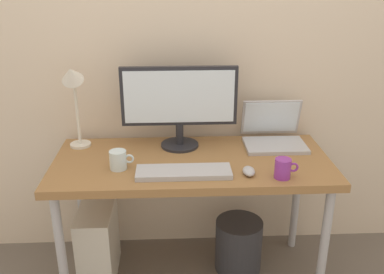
{
  "coord_description": "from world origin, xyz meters",
  "views": [
    {
      "loc": [
        -0.09,
        -1.94,
        1.61
      ],
      "look_at": [
        0.0,
        0.0,
        0.83
      ],
      "focal_mm": 40.1,
      "sensor_mm": 36.0,
      "label": 1
    }
  ],
  "objects_px": {
    "mouse": "(249,171)",
    "coffee_mug": "(283,168)",
    "desk": "(192,172)",
    "computer_tower": "(98,242)",
    "glass_cup": "(118,160)",
    "monitor": "(179,101)",
    "wastebasket": "(238,245)",
    "laptop": "(273,133)",
    "desk_lamp": "(73,88)",
    "keyboard": "(184,172)"
  },
  "relations": [
    {
      "from": "mouse",
      "to": "coffee_mug",
      "type": "height_order",
      "value": "coffee_mug"
    },
    {
      "from": "desk",
      "to": "computer_tower",
      "type": "distance_m",
      "value": 0.67
    },
    {
      "from": "desk",
      "to": "glass_cup",
      "type": "relative_size",
      "value": 11.86
    },
    {
      "from": "desk",
      "to": "coffee_mug",
      "type": "distance_m",
      "value": 0.47
    },
    {
      "from": "coffee_mug",
      "to": "computer_tower",
      "type": "distance_m",
      "value": 1.09
    },
    {
      "from": "monitor",
      "to": "mouse",
      "type": "relative_size",
      "value": 6.64
    },
    {
      "from": "glass_cup",
      "to": "computer_tower",
      "type": "relative_size",
      "value": 0.28
    },
    {
      "from": "desk",
      "to": "mouse",
      "type": "xyz_separation_m",
      "value": [
        0.25,
        -0.18,
        0.08
      ]
    },
    {
      "from": "coffee_mug",
      "to": "wastebasket",
      "type": "height_order",
      "value": "coffee_mug"
    },
    {
      "from": "monitor",
      "to": "laptop",
      "type": "height_order",
      "value": "monitor"
    },
    {
      "from": "desk_lamp",
      "to": "glass_cup",
      "type": "height_order",
      "value": "desk_lamp"
    },
    {
      "from": "laptop",
      "to": "wastebasket",
      "type": "height_order",
      "value": "laptop"
    },
    {
      "from": "coffee_mug",
      "to": "computer_tower",
      "type": "xyz_separation_m",
      "value": [
        -0.91,
        0.25,
        -0.55
      ]
    },
    {
      "from": "desk_lamp",
      "to": "wastebasket",
      "type": "bearing_deg",
      "value": -7.87
    },
    {
      "from": "desk",
      "to": "mouse",
      "type": "height_order",
      "value": "mouse"
    },
    {
      "from": "desk",
      "to": "desk_lamp",
      "type": "xyz_separation_m",
      "value": [
        -0.59,
        0.17,
        0.4
      ]
    },
    {
      "from": "desk_lamp",
      "to": "coffee_mug",
      "type": "xyz_separation_m",
      "value": [
        0.99,
        -0.39,
        -0.28
      ]
    },
    {
      "from": "desk",
      "to": "monitor",
      "type": "height_order",
      "value": "monitor"
    },
    {
      "from": "laptop",
      "to": "computer_tower",
      "type": "xyz_separation_m",
      "value": [
        -0.96,
        -0.16,
        -0.56
      ]
    },
    {
      "from": "laptop",
      "to": "computer_tower",
      "type": "distance_m",
      "value": 1.12
    },
    {
      "from": "desk",
      "to": "glass_cup",
      "type": "height_order",
      "value": "glass_cup"
    },
    {
      "from": "desk_lamp",
      "to": "wastebasket",
      "type": "xyz_separation_m",
      "value": [
        0.85,
        -0.12,
        -0.89
      ]
    },
    {
      "from": "desk",
      "to": "monitor",
      "type": "bearing_deg",
      "value": 108.48
    },
    {
      "from": "desk",
      "to": "laptop",
      "type": "xyz_separation_m",
      "value": [
        0.45,
        0.19,
        0.12
      ]
    },
    {
      "from": "keyboard",
      "to": "coffee_mug",
      "type": "height_order",
      "value": "coffee_mug"
    },
    {
      "from": "wastebasket",
      "to": "glass_cup",
      "type": "bearing_deg",
      "value": -166.98
    },
    {
      "from": "laptop",
      "to": "wastebasket",
      "type": "xyz_separation_m",
      "value": [
        -0.18,
        -0.14,
        -0.62
      ]
    },
    {
      "from": "computer_tower",
      "to": "wastebasket",
      "type": "distance_m",
      "value": 0.78
    },
    {
      "from": "coffee_mug",
      "to": "glass_cup",
      "type": "xyz_separation_m",
      "value": [
        -0.75,
        0.13,
        -0.0
      ]
    },
    {
      "from": "desk",
      "to": "coffee_mug",
      "type": "bearing_deg",
      "value": -28.52
    },
    {
      "from": "laptop",
      "to": "coffee_mug",
      "type": "relative_size",
      "value": 2.93
    },
    {
      "from": "laptop",
      "to": "computer_tower",
      "type": "relative_size",
      "value": 0.76
    },
    {
      "from": "monitor",
      "to": "computer_tower",
      "type": "relative_size",
      "value": 1.42
    },
    {
      "from": "desk_lamp",
      "to": "keyboard",
      "type": "relative_size",
      "value": 1.05
    },
    {
      "from": "keyboard",
      "to": "glass_cup",
      "type": "xyz_separation_m",
      "value": [
        -0.31,
        0.08,
        0.03
      ]
    },
    {
      "from": "laptop",
      "to": "wastebasket",
      "type": "distance_m",
      "value": 0.66
    },
    {
      "from": "laptop",
      "to": "computer_tower",
      "type": "height_order",
      "value": "laptop"
    },
    {
      "from": "mouse",
      "to": "wastebasket",
      "type": "distance_m",
      "value": 0.62
    },
    {
      "from": "coffee_mug",
      "to": "glass_cup",
      "type": "bearing_deg",
      "value": 170.21
    },
    {
      "from": "monitor",
      "to": "wastebasket",
      "type": "height_order",
      "value": "monitor"
    },
    {
      "from": "glass_cup",
      "to": "coffee_mug",
      "type": "bearing_deg",
      "value": -9.79
    },
    {
      "from": "monitor",
      "to": "glass_cup",
      "type": "xyz_separation_m",
      "value": [
        -0.29,
        -0.26,
        -0.2
      ]
    },
    {
      "from": "mouse",
      "to": "glass_cup",
      "type": "distance_m",
      "value": 0.61
    },
    {
      "from": "keyboard",
      "to": "computer_tower",
      "type": "distance_m",
      "value": 0.72
    },
    {
      "from": "desk_lamp",
      "to": "keyboard",
      "type": "bearing_deg",
      "value": -31.75
    },
    {
      "from": "keyboard",
      "to": "mouse",
      "type": "xyz_separation_m",
      "value": [
        0.3,
        -0.02,
        0.01
      ]
    },
    {
      "from": "coffee_mug",
      "to": "mouse",
      "type": "bearing_deg",
      "value": 165.14
    },
    {
      "from": "monitor",
      "to": "desk_lamp",
      "type": "relative_size",
      "value": 1.29
    },
    {
      "from": "monitor",
      "to": "glass_cup",
      "type": "bearing_deg",
      "value": -138.63
    },
    {
      "from": "laptop",
      "to": "glass_cup",
      "type": "distance_m",
      "value": 0.85
    }
  ]
}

